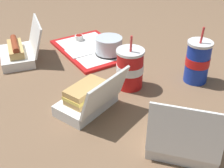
{
  "coord_description": "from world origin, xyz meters",
  "views": [
    {
      "loc": [
        0.76,
        -0.54,
        0.64
      ],
      "look_at": [
        0.0,
        0.02,
        0.05
      ],
      "focal_mm": 50.0,
      "sensor_mm": 36.0,
      "label": 1
    }
  ],
  "objects": [
    {
      "name": "food_tray",
      "position": [
        -0.35,
        0.16,
        0.01
      ],
      "size": [
        0.39,
        0.29,
        0.01
      ],
      "color": "red",
      "rests_on": "ground_plane"
    },
    {
      "name": "clamshell_hotdog_back",
      "position": [
        -0.46,
        -0.15,
        0.04
      ],
      "size": [
        0.25,
        0.23,
        0.17
      ],
      "color": "white",
      "rests_on": "ground_plane"
    },
    {
      "name": "clamshell_sandwich_right",
      "position": [
        0.02,
        -0.1,
        0.04
      ],
      "size": [
        0.22,
        0.24,
        0.16
      ],
      "color": "white",
      "rests_on": "ground_plane"
    },
    {
      "name": "clamshell_sandwich_left",
      "position": [
        0.35,
        0.02,
        0.05
      ],
      "size": [
        0.25,
        0.24,
        0.19
      ],
      "color": "white",
      "rests_on": "ground_plane"
    },
    {
      "name": "napkin_stack",
      "position": [
        -0.35,
        0.09,
        0.02
      ],
      "size": [
        0.11,
        0.11,
        0.0
      ],
      "primitive_type": "cube",
      "rotation": [
        0.0,
        0.0,
        -0.09
      ],
      "color": "white",
      "rests_on": "food_tray"
    },
    {
      "name": "ground_plane",
      "position": [
        0.0,
        0.0,
        0.0
      ],
      "size": [
        3.2,
        3.2,
        0.0
      ],
      "primitive_type": "plane",
      "color": "brown"
    },
    {
      "name": "cake_container",
      "position": [
        -0.26,
        0.19,
        0.05
      ],
      "size": [
        0.12,
        0.12,
        0.08
      ],
      "color": "black",
      "rests_on": "food_tray"
    },
    {
      "name": "soda_cup_front",
      "position": [
        0.11,
        0.34,
        0.08
      ],
      "size": [
        0.09,
        0.09,
        0.23
      ],
      "color": "#1938B7",
      "rests_on": "ground_plane"
    },
    {
      "name": "ketchup_cup",
      "position": [
        -0.47,
        0.16,
        0.03
      ],
      "size": [
        0.04,
        0.04,
        0.02
      ],
      "color": "white",
      "rests_on": "food_tray"
    },
    {
      "name": "soda_cup_back",
      "position": [
        -0.01,
        0.11,
        0.08
      ],
      "size": [
        0.1,
        0.1,
        0.21
      ],
      "color": "red",
      "rests_on": "ground_plane"
    },
    {
      "name": "plastic_fork",
      "position": [
        -0.35,
        0.21,
        0.02
      ],
      "size": [
        0.11,
        0.04,
        0.0
      ],
      "primitive_type": "cube",
      "rotation": [
        0.0,
        0.0,
        -0.3
      ],
      "color": "white",
      "rests_on": "food_tray"
    }
  ]
}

